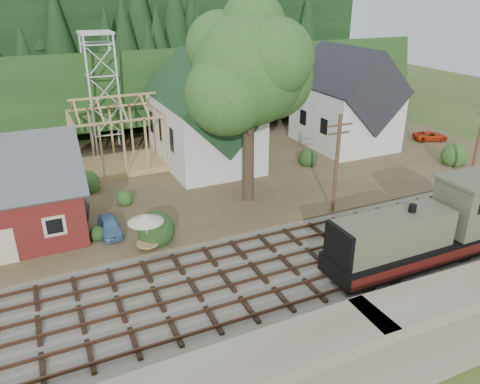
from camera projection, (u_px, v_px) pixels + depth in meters
name	position (u px, v px, depth m)	size (l,w,h in m)	color
ground	(288.00, 268.00, 29.61)	(140.00, 140.00, 0.00)	#384C1E
embankment	(377.00, 356.00, 22.54)	(64.00, 5.00, 1.60)	#7F7259
railroad_bed	(288.00, 267.00, 29.58)	(64.00, 11.00, 0.16)	#726B5B
village_flat	(193.00, 173.00, 44.52)	(64.00, 26.00, 0.30)	brown
hillside	(134.00, 117.00, 64.54)	(70.00, 28.00, 8.00)	#1E3F19
ridge	(112.00, 95.00, 77.84)	(80.00, 20.00, 12.00)	black
depot	(0.00, 201.00, 31.30)	(10.80, 7.41, 9.00)	#591B14
church	(204.00, 115.00, 44.67)	(8.40, 15.17, 13.00)	silver
farmhouse	(346.00, 104.00, 50.40)	(8.40, 10.80, 10.60)	silver
timber_frame	(117.00, 138.00, 44.29)	(8.20, 6.20, 6.99)	tan
lattice_tower	(98.00, 57.00, 46.57)	(3.20, 3.20, 12.12)	silver
big_tree	(251.00, 77.00, 34.75)	(10.90, 8.40, 14.70)	#38281E
telegraph_pole_near	(337.00, 164.00, 34.94)	(2.20, 0.28, 8.00)	#4C331E
telegraph_pole_far	(479.00, 139.00, 40.72)	(2.20, 0.28, 8.00)	#4C331E
locomotive	(427.00, 231.00, 29.39)	(12.83, 3.21, 5.11)	black
car_blue	(110.00, 226.00, 32.94)	(1.39, 3.45, 1.18)	#5683BA
car_red	(431.00, 136.00, 53.31)	(1.75, 3.80, 1.06)	red
patio_set	(146.00, 220.00, 30.26)	(2.33, 2.33, 2.60)	silver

